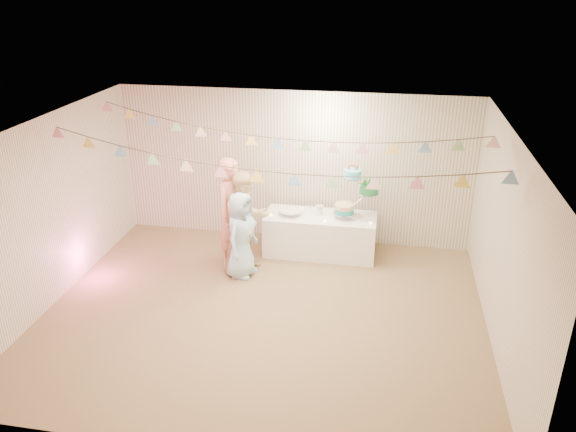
% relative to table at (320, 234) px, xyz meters
% --- Properties ---
extents(floor, '(6.00, 6.00, 0.00)m').
position_rel_table_xyz_m(floor, '(-0.53, -1.96, -0.34)').
color(floor, brown).
rests_on(floor, ground).
extents(ceiling, '(6.00, 6.00, 0.00)m').
position_rel_table_xyz_m(ceiling, '(-0.53, -1.96, 2.26)').
color(ceiling, silver).
rests_on(ceiling, ground).
extents(back_wall, '(6.00, 6.00, 0.00)m').
position_rel_table_xyz_m(back_wall, '(-0.53, 0.54, 0.96)').
color(back_wall, silver).
rests_on(back_wall, ground).
extents(front_wall, '(6.00, 6.00, 0.00)m').
position_rel_table_xyz_m(front_wall, '(-0.53, -4.46, 0.96)').
color(front_wall, silver).
rests_on(front_wall, ground).
extents(left_wall, '(5.00, 5.00, 0.00)m').
position_rel_table_xyz_m(left_wall, '(-3.53, -1.96, 0.96)').
color(left_wall, silver).
rests_on(left_wall, ground).
extents(right_wall, '(5.00, 5.00, 0.00)m').
position_rel_table_xyz_m(right_wall, '(2.47, -1.96, 0.96)').
color(right_wall, silver).
rests_on(right_wall, ground).
extents(table, '(1.82, 0.73, 0.68)m').
position_rel_table_xyz_m(table, '(0.00, 0.00, 0.00)').
color(table, white).
rests_on(table, floor).
extents(cake_stand, '(0.75, 0.44, 0.84)m').
position_rel_table_xyz_m(cake_stand, '(0.55, 0.05, 0.83)').
color(cake_stand, silver).
rests_on(cake_stand, table).
extents(cake_bottom, '(0.31, 0.31, 0.15)m').
position_rel_table_xyz_m(cake_bottom, '(0.40, -0.01, 0.49)').
color(cake_bottom, teal).
rests_on(cake_bottom, cake_stand).
extents(cake_middle, '(0.27, 0.27, 0.22)m').
position_rel_table_xyz_m(cake_middle, '(0.73, 0.14, 0.76)').
color(cake_middle, '#1A773A').
rests_on(cake_middle, cake_stand).
extents(cake_top_tier, '(0.25, 0.25, 0.19)m').
position_rel_table_xyz_m(cake_top_tier, '(0.49, 0.02, 1.03)').
color(cake_top_tier, '#4DD9F4').
rests_on(cake_top_tier, cake_stand).
extents(platter, '(0.37, 0.37, 0.02)m').
position_rel_table_xyz_m(platter, '(-0.49, -0.05, 0.42)').
color(platter, white).
rests_on(platter, table).
extents(posy, '(0.15, 0.15, 0.17)m').
position_rel_table_xyz_m(posy, '(-0.02, 0.05, 0.50)').
color(posy, white).
rests_on(posy, table).
extents(person_adult_a, '(0.66, 0.77, 1.79)m').
position_rel_table_xyz_m(person_adult_a, '(-1.29, -0.62, 0.55)').
color(person_adult_a, tan).
rests_on(person_adult_a, floor).
extents(person_adult_b, '(0.99, 0.99, 1.62)m').
position_rel_table_xyz_m(person_adult_b, '(-1.06, -0.75, 0.47)').
color(person_adult_b, '#DFBC89').
rests_on(person_adult_b, floor).
extents(person_child, '(0.58, 0.75, 1.37)m').
position_rel_table_xyz_m(person_child, '(-1.09, -0.94, 0.34)').
color(person_child, '#A3CDE6').
rests_on(person_child, floor).
extents(bunting_back, '(5.60, 1.10, 0.40)m').
position_rel_table_xyz_m(bunting_back, '(-0.53, -0.86, 2.01)').
color(bunting_back, pink).
rests_on(bunting_back, ceiling).
extents(bunting_front, '(5.60, 0.90, 0.36)m').
position_rel_table_xyz_m(bunting_front, '(-0.53, -2.16, 1.98)').
color(bunting_front, '#72A5E5').
rests_on(bunting_front, ceiling).
extents(tealight_0, '(0.04, 0.04, 0.03)m').
position_rel_table_xyz_m(tealight_0, '(-0.80, -0.15, 0.36)').
color(tealight_0, '#FFD88C').
rests_on(tealight_0, table).
extents(tealight_1, '(0.04, 0.04, 0.03)m').
position_rel_table_xyz_m(tealight_1, '(-0.35, 0.18, 0.36)').
color(tealight_1, '#FFD88C').
rests_on(tealight_1, table).
extents(tealight_2, '(0.04, 0.04, 0.03)m').
position_rel_table_xyz_m(tealight_2, '(0.10, -0.22, 0.36)').
color(tealight_2, '#FFD88C').
rests_on(tealight_2, table).
extents(tealight_3, '(0.04, 0.04, 0.03)m').
position_rel_table_xyz_m(tealight_3, '(0.35, 0.22, 0.36)').
color(tealight_3, '#FFD88C').
rests_on(tealight_3, table).
extents(tealight_4, '(0.04, 0.04, 0.03)m').
position_rel_table_xyz_m(tealight_4, '(0.82, -0.18, 0.36)').
color(tealight_4, '#FFD88C').
rests_on(tealight_4, table).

